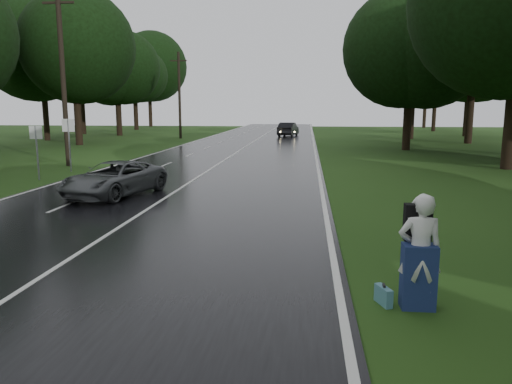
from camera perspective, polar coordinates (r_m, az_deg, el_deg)
ground at (r=9.85m, az=-26.74°, el=-11.12°), size 160.00×160.00×0.00m
road at (r=28.36m, az=-4.62°, el=3.08°), size 12.00×140.00×0.04m
lane_center at (r=28.36m, az=-4.62°, el=3.13°), size 0.12×140.00×0.01m
grey_car at (r=19.27m, az=-16.15°, el=1.50°), size 3.27×5.01×1.28m
far_car at (r=56.95m, az=3.77°, el=7.29°), size 2.40×4.98×1.58m
hitchhiker at (r=8.66m, az=18.47°, el=-7.02°), size 0.72×0.64×1.97m
suitcase at (r=8.86m, az=14.61°, el=-11.59°), size 0.27×0.46×0.31m
utility_pole_mid at (r=30.30m, az=-20.95°, el=2.85°), size 1.80×0.28×9.98m
utility_pole_far at (r=54.09m, az=-8.77°, el=6.18°), size 1.80×0.28×9.10m
road_sign_a at (r=24.92m, az=-23.90°, el=1.28°), size 0.60×0.10×2.51m
road_sign_b at (r=27.66m, az=-20.71°, el=2.26°), size 0.66×0.10×2.74m
tree_left_e at (r=47.06m, az=-19.83°, el=5.19°), size 9.33×9.33×14.57m
tree_left_f at (r=61.27m, az=-15.57°, el=6.36°), size 8.99×8.99×14.05m
tree_right_d at (r=30.21m, az=27.13°, el=2.40°), size 9.50×9.50×14.84m
tree_right_e at (r=40.70m, az=17.02°, el=4.70°), size 8.36×8.36×13.06m
tree_right_f at (r=55.19m, az=17.56°, el=5.91°), size 8.68×8.68×13.57m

